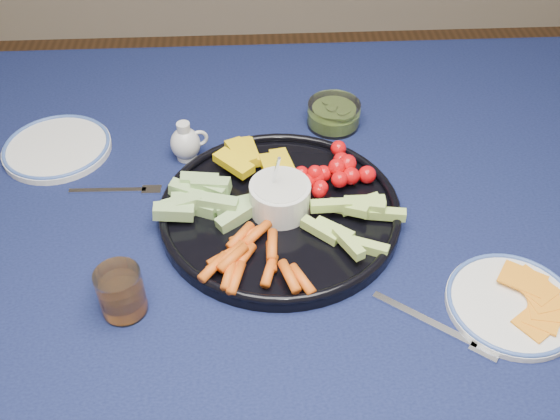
{
  "coord_description": "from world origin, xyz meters",
  "views": [
    {
      "loc": [
        -0.13,
        -0.8,
        1.47
      ],
      "look_at": [
        -0.09,
        -0.05,
        0.76
      ],
      "focal_mm": 40.0,
      "sensor_mm": 36.0,
      "label": 1
    }
  ],
  "objects_px": {
    "dining_table": "(327,230)",
    "cheese_plate": "(513,303)",
    "creamer_pitcher": "(186,143)",
    "crudite_platter": "(278,208)",
    "pickle_bowl": "(334,115)",
    "juice_tumbler": "(122,294)",
    "side_plate_extra": "(57,147)"
  },
  "relations": [
    {
      "from": "crudite_platter",
      "to": "dining_table",
      "type": "bearing_deg",
      "value": 29.38
    },
    {
      "from": "creamer_pitcher",
      "to": "juice_tumbler",
      "type": "height_order",
      "value": "juice_tumbler"
    },
    {
      "from": "side_plate_extra",
      "to": "pickle_bowl",
      "type": "bearing_deg",
      "value": 6.24
    },
    {
      "from": "crudite_platter",
      "to": "creamer_pitcher",
      "type": "distance_m",
      "value": 0.23
    },
    {
      "from": "dining_table",
      "to": "juice_tumbler",
      "type": "xyz_separation_m",
      "value": [
        -0.32,
        -0.23,
        0.12
      ]
    },
    {
      "from": "juice_tumbler",
      "to": "creamer_pitcher",
      "type": "bearing_deg",
      "value": 78.56
    },
    {
      "from": "cheese_plate",
      "to": "juice_tumbler",
      "type": "relative_size",
      "value": 2.44
    },
    {
      "from": "crudite_platter",
      "to": "juice_tumbler",
      "type": "bearing_deg",
      "value": -142.35
    },
    {
      "from": "dining_table",
      "to": "pickle_bowl",
      "type": "bearing_deg",
      "value": 81.93
    },
    {
      "from": "juice_tumbler",
      "to": "pickle_bowl",
      "type": "bearing_deg",
      "value": 51.13
    },
    {
      "from": "dining_table",
      "to": "crudite_platter",
      "type": "xyz_separation_m",
      "value": [
        -0.09,
        -0.05,
        0.11
      ]
    },
    {
      "from": "cheese_plate",
      "to": "juice_tumbler",
      "type": "xyz_separation_m",
      "value": [
        -0.56,
        0.03,
        0.02
      ]
    },
    {
      "from": "creamer_pitcher",
      "to": "pickle_bowl",
      "type": "bearing_deg",
      "value": 17.45
    },
    {
      "from": "crudite_platter",
      "to": "juice_tumbler",
      "type": "relative_size",
      "value": 5.14
    },
    {
      "from": "side_plate_extra",
      "to": "cheese_plate",
      "type": "bearing_deg",
      "value": -28.91
    },
    {
      "from": "pickle_bowl",
      "to": "side_plate_extra",
      "type": "distance_m",
      "value": 0.53
    },
    {
      "from": "dining_table",
      "to": "creamer_pitcher",
      "type": "relative_size",
      "value": 21.89
    },
    {
      "from": "dining_table",
      "to": "pickle_bowl",
      "type": "height_order",
      "value": "pickle_bowl"
    },
    {
      "from": "dining_table",
      "to": "cheese_plate",
      "type": "relative_size",
      "value": 8.78
    },
    {
      "from": "pickle_bowl",
      "to": "cheese_plate",
      "type": "distance_m",
      "value": 0.51
    },
    {
      "from": "side_plate_extra",
      "to": "creamer_pitcher",
      "type": "bearing_deg",
      "value": -7.23
    },
    {
      "from": "crudite_platter",
      "to": "cheese_plate",
      "type": "bearing_deg",
      "value": -31.76
    },
    {
      "from": "pickle_bowl",
      "to": "side_plate_extra",
      "type": "xyz_separation_m",
      "value": [
        -0.53,
        -0.06,
        -0.01
      ]
    },
    {
      "from": "crudite_platter",
      "to": "pickle_bowl",
      "type": "distance_m",
      "value": 0.29
    },
    {
      "from": "pickle_bowl",
      "to": "side_plate_extra",
      "type": "height_order",
      "value": "pickle_bowl"
    },
    {
      "from": "crudite_platter",
      "to": "pickle_bowl",
      "type": "xyz_separation_m",
      "value": [
        0.12,
        0.26,
        -0.0
      ]
    },
    {
      "from": "crudite_platter",
      "to": "juice_tumbler",
      "type": "distance_m",
      "value": 0.29
    },
    {
      "from": "dining_table",
      "to": "juice_tumbler",
      "type": "relative_size",
      "value": 21.46
    },
    {
      "from": "cheese_plate",
      "to": "side_plate_extra",
      "type": "height_order",
      "value": "cheese_plate"
    },
    {
      "from": "dining_table",
      "to": "cheese_plate",
      "type": "bearing_deg",
      "value": -47.2
    },
    {
      "from": "creamer_pitcher",
      "to": "dining_table",
      "type": "bearing_deg",
      "value": -25.17
    },
    {
      "from": "pickle_bowl",
      "to": "cheese_plate",
      "type": "relative_size",
      "value": 0.54
    }
  ]
}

